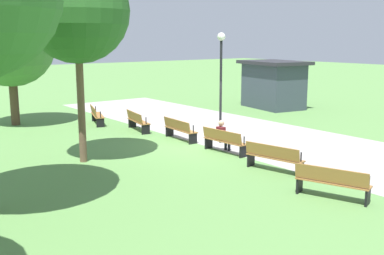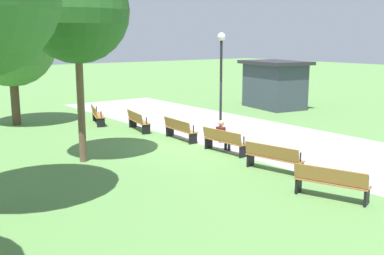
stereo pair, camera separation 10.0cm
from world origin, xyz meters
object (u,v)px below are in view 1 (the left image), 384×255
Objects in this scene: tree_0 at (77,11)px; kiosk at (273,84)px; bench_4 at (274,157)px; bench_5 at (332,182)px; tree_3 at (10,42)px; bench_0 at (96,115)px; bench_3 at (224,140)px; bench_2 at (179,129)px; bench_1 at (137,121)px; person_seated at (223,135)px; lamp_post at (221,68)px.

kiosk is at bearing 107.83° from tree_0.
bench_4 is 2.80m from bench_5.
tree_3 reaches higher than bench_4.
tree_3 is at bearing 177.84° from tree_0.
bench_0 is 1.01× the size of bench_3.
bench_2 is 6.56m from tree_0.
tree_3 is (-4.97, -3.95, 3.54)m from bench_1.
bench_5 is at bearing 7.57° from bench_1.
person_seated is at bearing 147.48° from bench_3.
bench_4 and bench_5 have the same top height.
bench_3 is 0.32× the size of tree_3.
person_seated is at bearing 159.37° from bench_4.
person_seated is 0.19× the size of tree_3.
tree_0 is at bearing -39.14° from bench_1.
lamp_post is 0.99× the size of kiosk.
tree_0 reaches higher than tree_3.
tree_0 reaches higher than bench_1.
bench_0 is at bearing -176.28° from bench_3.
tree_0 is at bearing -2.16° from tree_3.
tree_3 reaches higher than bench_1.
bench_2 and bench_3 have the same top height.
person_seated reaches higher than bench_4.
bench_1 is 0.32× the size of tree_3.
bench_4 is 0.44× the size of kiosk.
bench_1 is 8.37m from bench_4.
lamp_post is at bearing 144.04° from bench_5.
bench_1 is 0.29× the size of tree_0.
bench_4 is at bearing 41.43° from tree_0.
bench_2 is (5.49, 1.09, 0.00)m from bench_0.
bench_3 is at bearing -45.98° from kiosk.
lamp_post is (6.89, 2.12, 2.55)m from bench_0.
tree_3 is at bearing 172.51° from bench_5.
bench_1 is 5.60m from bench_3.
bench_0 is at bearing 161.15° from bench_5.
bench_3 is 0.99× the size of bench_4.
lamp_post is at bearing 29.77° from bench_1.
tree_3 is at bearing -160.47° from person_seated.
tree_3 is at bearing -106.22° from bench_0.
bench_0 is 1.65× the size of person_seated.
tree_3 is (-7.75, -4.32, 3.54)m from bench_2.
kiosk is (-3.95, 9.95, 0.98)m from bench_2.
lamp_post reaches higher than bench_0.
bench_1 and bench_5 have the same top height.
bench_2 is (2.78, 0.37, 0.00)m from bench_1.
tree_0 is (6.24, -3.55, 4.57)m from bench_0.
person_seated is (8.06, 1.22, 0.16)m from bench_0.
bench_1 is 10.43m from kiosk.
bench_2 is at bearing 99.14° from tree_0.
tree_0 reaches higher than person_seated.
bench_2 and bench_4 have the same top height.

